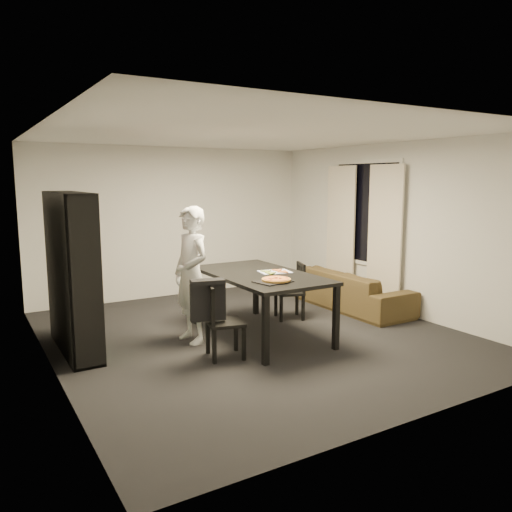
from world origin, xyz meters
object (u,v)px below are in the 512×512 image
chair_left (218,316)px  pepperoni_pizza (276,279)px  chair_right (295,287)px  person (191,275)px  dining_table (260,279)px  bookshelf (72,273)px  sofa (352,290)px  baking_tray (273,282)px

chair_left → pepperoni_pizza: (0.74, -0.08, 0.37)m
chair_right → pepperoni_pizza: 1.45m
chair_left → person: person is taller
dining_table → bookshelf: bearing=163.6°
sofa → dining_table: bearing=102.5°
bookshelf → pepperoni_pizza: size_ratio=5.43×
bookshelf → pepperoni_pizza: (2.10, -1.21, -0.09)m
dining_table → sofa: (1.99, 0.44, -0.46)m
bookshelf → dining_table: bookshelf is taller
bookshelf → sofa: bearing=-2.8°
chair_left → chair_right: bearing=-48.6°
baking_tray → person: bearing=131.7°
bookshelf → pepperoni_pizza: bearing=-29.8°
bookshelf → dining_table: size_ratio=0.95×
person → baking_tray: size_ratio=4.30×
chair_left → sofa: 2.99m
person → baking_tray: (0.71, -0.79, -0.02)m
baking_tray → bookshelf: bearing=149.6°
baking_tray → sofa: 2.43m
person → sofa: 2.92m
bookshelf → person: (1.35, -0.41, -0.09)m
bookshelf → chair_right: bookshelf is taller
dining_table → person: (-0.86, 0.24, 0.10)m
person → baking_tray: person is taller
sofa → bookshelf: bearing=87.2°
dining_table → chair_right: size_ratio=2.41×
baking_tray → sofa: baking_tray is taller
pepperoni_pizza → person: bearing=133.6°
sofa → chair_left: bearing=107.9°
bookshelf → sofa: 4.26m
chair_right → baking_tray: baking_tray is taller
chair_left → baking_tray: (0.69, -0.08, 0.35)m
baking_tray → pepperoni_pizza: (0.05, 0.00, 0.02)m
bookshelf → dining_table: 2.31m
dining_table → sofa: 2.09m
dining_table → pepperoni_pizza: 0.57m
chair_right → bookshelf: bearing=-74.3°
dining_table → chair_left: bearing=-150.7°
dining_table → baking_tray: bearing=-105.7°
sofa → person: bearing=94.1°
pepperoni_pizza → chair_right: bearing=45.6°
chair_left → person: bearing=14.2°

